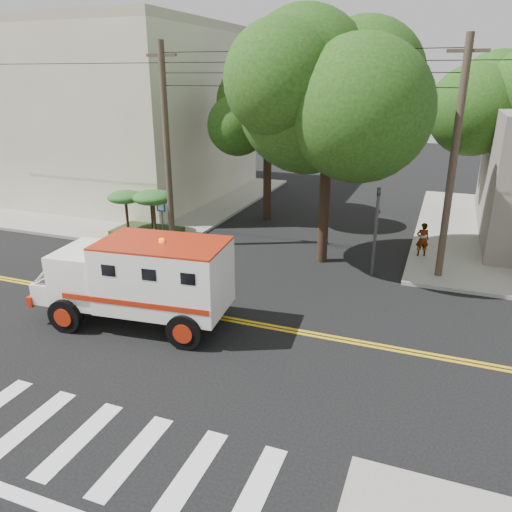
% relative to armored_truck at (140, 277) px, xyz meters
% --- Properties ---
extents(ground, '(100.00, 100.00, 0.00)m').
position_rel_armored_truck_xyz_m(ground, '(2.51, 1.22, -1.63)').
color(ground, black).
rests_on(ground, ground).
extents(sidewalk_nw, '(17.00, 17.00, 0.15)m').
position_rel_armored_truck_xyz_m(sidewalk_nw, '(-10.99, 14.72, -1.55)').
color(sidewalk_nw, gray).
rests_on(sidewalk_nw, ground).
extents(building_left, '(16.00, 14.00, 10.00)m').
position_rel_armored_truck_xyz_m(building_left, '(-12.99, 16.22, 3.52)').
color(building_left, '#BAB398').
rests_on(building_left, sidewalk_nw).
extents(utility_pole_left, '(0.28, 0.28, 9.00)m').
position_rel_armored_truck_xyz_m(utility_pole_left, '(-3.09, 7.22, 2.87)').
color(utility_pole_left, '#382D23').
rests_on(utility_pole_left, ground).
extents(utility_pole_right, '(0.28, 0.28, 9.00)m').
position_rel_armored_truck_xyz_m(utility_pole_right, '(8.81, 7.42, 2.87)').
color(utility_pole_right, '#382D23').
rests_on(utility_pole_right, ground).
extents(tree_main, '(6.08, 5.70, 9.85)m').
position_rel_armored_truck_xyz_m(tree_main, '(4.45, 7.43, 5.57)').
color(tree_main, black).
rests_on(tree_main, ground).
extents(tree_left, '(4.48, 4.20, 7.70)m').
position_rel_armored_truck_xyz_m(tree_left, '(-0.16, 13.01, 4.10)').
color(tree_left, black).
rests_on(tree_left, ground).
extents(tree_right, '(4.80, 4.50, 8.20)m').
position_rel_armored_truck_xyz_m(tree_right, '(11.36, 16.99, 4.47)').
color(tree_right, black).
rests_on(tree_right, ground).
extents(traffic_signal, '(0.15, 0.18, 3.60)m').
position_rel_armored_truck_xyz_m(traffic_signal, '(6.31, 6.82, 0.60)').
color(traffic_signal, '#3F3F42').
rests_on(traffic_signal, ground).
extents(accessibility_sign, '(0.45, 0.10, 2.02)m').
position_rel_armored_truck_xyz_m(accessibility_sign, '(-3.69, 7.40, -0.26)').
color(accessibility_sign, '#3F3F42').
rests_on(accessibility_sign, ground).
extents(palm_planter, '(3.52, 2.63, 2.36)m').
position_rel_armored_truck_xyz_m(palm_planter, '(-4.92, 7.85, 0.02)').
color(palm_planter, '#1E3314').
rests_on(palm_planter, sidewalk_nw).
extents(armored_truck, '(6.48, 3.07, 2.86)m').
position_rel_armored_truck_xyz_m(armored_truck, '(0.00, 0.00, 0.00)').
color(armored_truck, white).
rests_on(armored_truck, ground).
extents(pedestrian_a, '(0.62, 0.50, 1.50)m').
position_rel_armored_truck_xyz_m(pedestrian_a, '(8.01, 9.53, -0.73)').
color(pedestrian_a, gray).
rests_on(pedestrian_a, sidewalk_ne).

